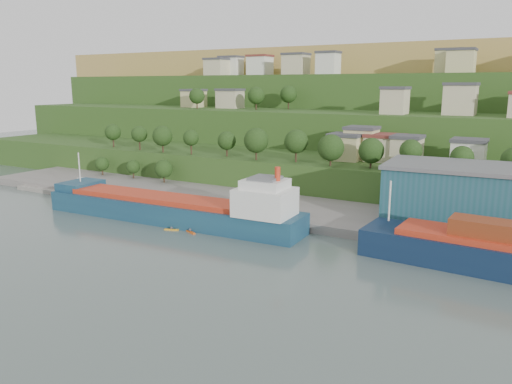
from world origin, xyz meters
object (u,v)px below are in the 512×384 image
Objects in this scene: cargo_ship_near at (177,211)px; kayak_orange at (190,231)px; warehouse at (461,194)px; caravan at (85,183)px.

kayak_orange is at bearing -36.03° from cargo_ship_near.
cargo_ship_near reaches higher than warehouse.
cargo_ship_near is 62.48m from warehouse.
cargo_ship_near is at bearing 4.50° from caravan.
warehouse reaches higher than caravan.
warehouse reaches higher than kayak_orange.
cargo_ship_near is 2.08× the size of warehouse.
warehouse is 8.94× the size of kayak_orange.
warehouse is 5.59× the size of caravan.
kayak_orange is (52.69, -18.35, -2.26)m from caravan.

